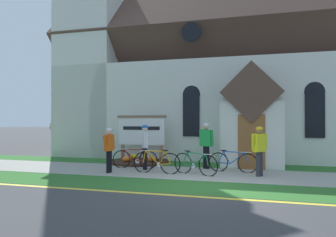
# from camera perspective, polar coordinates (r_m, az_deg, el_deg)

# --- Properties ---
(ground) EXTENTS (140.00, 140.00, 0.00)m
(ground) POSITION_cam_1_polar(r_m,az_deg,el_deg) (13.05, 8.99, -8.57)
(ground) COLOR #3D3D3F
(sidewalk_slab) EXTENTS (32.00, 2.75, 0.01)m
(sidewalk_slab) POSITION_cam_1_polar(r_m,az_deg,el_deg) (11.45, 1.26, -9.69)
(sidewalk_slab) COLOR #99968E
(sidewalk_slab) RESTS_ON ground
(grass_verge) EXTENTS (32.00, 1.85, 0.01)m
(grass_verge) POSITION_cam_1_polar(r_m,az_deg,el_deg) (9.28, -2.26, -11.89)
(grass_verge) COLOR #2D6628
(grass_verge) RESTS_ON ground
(church_lawn) EXTENTS (24.00, 1.69, 0.01)m
(church_lawn) POSITION_cam_1_polar(r_m,az_deg,el_deg) (13.60, 3.56, -8.22)
(church_lawn) COLOR #2D6628
(church_lawn) RESTS_ON ground
(curb_paint_stripe) EXTENTS (28.00, 0.16, 0.01)m
(curb_paint_stripe) POSITION_cam_1_polar(r_m,az_deg,el_deg) (8.28, -4.57, -13.29)
(curb_paint_stripe) COLOR yellow
(curb_paint_stripe) RESTS_ON ground
(church_building) EXTENTS (15.17, 10.33, 13.38)m
(church_building) POSITION_cam_1_polar(r_m,az_deg,el_deg) (18.47, 4.89, 8.02)
(church_building) COLOR silver
(church_building) RESTS_ON ground
(church_sign) EXTENTS (2.31, 0.18, 2.10)m
(church_sign) POSITION_cam_1_polar(r_m,az_deg,el_deg) (14.20, -4.82, -2.32)
(church_sign) COLOR #7F6047
(church_sign) RESTS_ON ground
(flower_bed) EXTENTS (2.66, 2.66, 0.34)m
(flower_bed) POSITION_cam_1_polar(r_m,az_deg,el_deg) (14.02, -5.28, -7.71)
(flower_bed) COLOR #382319
(flower_bed) RESTS_ON ground
(bicycle_black) EXTENTS (1.75, 0.14, 0.81)m
(bicycle_black) POSITION_cam_1_polar(r_m,az_deg,el_deg) (11.70, 11.59, -7.68)
(bicycle_black) COLOR black
(bicycle_black) RESTS_ON ground
(bicycle_red) EXTENTS (1.79, 0.20, 0.80)m
(bicycle_red) POSITION_cam_1_polar(r_m,az_deg,el_deg) (12.41, -5.99, -7.26)
(bicycle_red) COLOR black
(bicycle_red) RESTS_ON ground
(bicycle_silver) EXTENTS (1.76, 0.13, 0.86)m
(bicycle_silver) POSITION_cam_1_polar(r_m,az_deg,el_deg) (11.21, -2.05, -7.90)
(bicycle_silver) COLOR black
(bicycle_silver) RESTS_ON ground
(bicycle_blue) EXTENTS (1.64, 0.69, 0.84)m
(bicycle_blue) POSITION_cam_1_polar(r_m,az_deg,el_deg) (10.96, 4.91, -8.12)
(bicycle_blue) COLOR black
(bicycle_blue) RESTS_ON ground
(cyclist_in_blue_jersey) EXTENTS (0.50, 0.62, 1.66)m
(cyclist_in_blue_jersey) POSITION_cam_1_polar(r_m,az_deg,el_deg) (10.94, 16.18, -5.02)
(cyclist_in_blue_jersey) COLOR #2D2D33
(cyclist_in_blue_jersey) RESTS_ON ground
(cyclist_in_yellow_jersey) EXTENTS (0.36, 0.72, 1.70)m
(cyclist_in_yellow_jersey) POSITION_cam_1_polar(r_m,az_deg,el_deg) (11.92, -4.18, -4.52)
(cyclist_in_yellow_jersey) COLOR black
(cyclist_in_yellow_jersey) RESTS_ON ground
(cyclist_in_green_jersey) EXTENTS (0.59, 0.50, 1.76)m
(cyclist_in_green_jersey) POSITION_cam_1_polar(r_m,az_deg,el_deg) (12.26, 6.93, -4.18)
(cyclist_in_green_jersey) COLOR black
(cyclist_in_green_jersey) RESTS_ON ground
(cyclist_in_red_jersey) EXTENTS (0.26, 0.74, 1.59)m
(cyclist_in_red_jersey) POSITION_cam_1_polar(r_m,az_deg,el_deg) (11.43, -10.59, -5.07)
(cyclist_in_red_jersey) COLOR black
(cyclist_in_red_jersey) RESTS_ON ground
(roadside_conifer) EXTENTS (3.67, 3.67, 8.20)m
(roadside_conifer) POSITION_cam_1_polar(r_m,az_deg,el_deg) (20.48, 25.53, 9.18)
(roadside_conifer) COLOR #3D2D1E
(roadside_conifer) RESTS_ON ground
(distant_hill) EXTENTS (74.85, 43.37, 18.80)m
(distant_hill) POSITION_cam_1_polar(r_m,az_deg,el_deg) (75.55, 5.06, -1.83)
(distant_hill) COLOR #847A5B
(distant_hill) RESTS_ON ground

